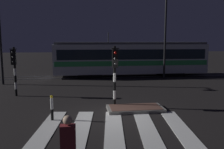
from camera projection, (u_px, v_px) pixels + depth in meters
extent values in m
plane|color=black|center=(109.00, 116.00, 11.01)|extent=(120.00, 120.00, 0.00)
cube|color=#59595E|center=(94.00, 78.00, 22.03)|extent=(80.00, 0.12, 0.03)
cube|color=#59595E|center=(93.00, 75.00, 23.44)|extent=(80.00, 0.12, 0.03)
cube|color=silver|center=(47.00, 129.00, 9.34)|extent=(1.24, 4.48, 0.02)
cube|color=silver|center=(81.00, 129.00, 9.35)|extent=(1.24, 4.48, 0.02)
cube|color=silver|center=(114.00, 129.00, 9.36)|extent=(1.24, 4.48, 0.02)
cube|color=silver|center=(147.00, 129.00, 9.37)|extent=(1.24, 4.48, 0.02)
cube|color=silver|center=(180.00, 128.00, 9.38)|extent=(1.24, 4.48, 0.02)
cube|color=slate|center=(135.00, 109.00, 11.84)|extent=(2.75, 1.36, 0.16)
cube|color=brown|center=(135.00, 107.00, 11.83)|extent=(2.47, 1.22, 0.02)
cylinder|color=black|center=(115.00, 103.00, 12.33)|extent=(0.14, 0.14, 0.45)
cylinder|color=white|center=(115.00, 95.00, 12.26)|extent=(0.14, 0.14, 0.45)
cylinder|color=black|center=(115.00, 86.00, 12.20)|extent=(0.14, 0.14, 0.45)
cylinder|color=white|center=(115.00, 77.00, 12.14)|extent=(0.14, 0.14, 0.45)
cylinder|color=black|center=(115.00, 68.00, 12.07)|extent=(0.14, 0.14, 0.45)
cylinder|color=white|center=(115.00, 60.00, 12.01)|extent=(0.14, 0.14, 0.45)
cylinder|color=black|center=(115.00, 51.00, 11.95)|extent=(0.14, 0.14, 0.45)
cube|color=black|center=(115.00, 58.00, 11.83)|extent=(0.28, 0.20, 0.90)
sphere|color=red|center=(115.00, 53.00, 11.68)|extent=(0.14, 0.14, 0.14)
sphere|color=black|center=(115.00, 59.00, 11.72)|extent=(0.14, 0.14, 0.14)
sphere|color=black|center=(115.00, 64.00, 11.76)|extent=(0.14, 0.14, 0.14)
cube|color=black|center=(115.00, 48.00, 11.76)|extent=(0.36, 0.24, 0.04)
cylinder|color=black|center=(16.00, 93.00, 14.85)|extent=(0.14, 0.14, 0.43)
cylinder|color=white|center=(16.00, 86.00, 14.79)|extent=(0.14, 0.14, 0.43)
cylinder|color=black|center=(15.00, 79.00, 14.73)|extent=(0.14, 0.14, 0.43)
cylinder|color=white|center=(15.00, 72.00, 14.67)|extent=(0.14, 0.14, 0.43)
cylinder|color=black|center=(15.00, 65.00, 14.61)|extent=(0.14, 0.14, 0.43)
cylinder|color=white|center=(14.00, 58.00, 14.55)|extent=(0.14, 0.14, 0.43)
cylinder|color=black|center=(14.00, 51.00, 14.49)|extent=(0.14, 0.14, 0.43)
cube|color=black|center=(13.00, 57.00, 14.37)|extent=(0.28, 0.20, 0.90)
sphere|color=black|center=(13.00, 53.00, 14.23)|extent=(0.14, 0.14, 0.14)
sphere|color=black|center=(13.00, 57.00, 14.27)|extent=(0.14, 0.14, 0.14)
sphere|color=black|center=(13.00, 62.00, 14.31)|extent=(0.14, 0.14, 0.14)
cube|color=black|center=(13.00, 49.00, 14.30)|extent=(0.36, 0.24, 0.04)
cylinder|color=black|center=(0.00, 37.00, 18.28)|extent=(0.18, 0.18, 7.27)
cylinder|color=black|center=(165.00, 35.00, 20.97)|extent=(0.18, 0.18, 7.84)
cube|color=silver|center=(131.00, 58.00, 22.95)|extent=(14.38, 2.50, 2.70)
cube|color=green|center=(134.00, 63.00, 21.76)|extent=(14.09, 0.04, 0.44)
cube|color=green|center=(128.00, 61.00, 24.25)|extent=(14.09, 0.04, 0.44)
cube|color=black|center=(134.00, 54.00, 21.65)|extent=(13.66, 0.03, 0.90)
cube|color=#4C4C51|center=(131.00, 43.00, 22.75)|extent=(14.09, 2.30, 0.20)
cylinder|color=#262628|center=(108.00, 38.00, 22.40)|extent=(0.08, 0.08, 1.00)
cube|color=black|center=(170.00, 73.00, 23.68)|extent=(2.20, 2.00, 0.35)
cube|color=black|center=(90.00, 75.00, 22.66)|extent=(2.20, 2.00, 0.35)
sphere|color=#F9F2CC|center=(202.00, 62.00, 23.95)|extent=(0.24, 0.24, 0.24)
cube|color=maroon|center=(68.00, 138.00, 5.59)|extent=(0.36, 0.22, 0.60)
sphere|color=beige|center=(67.00, 120.00, 5.53)|extent=(0.22, 0.22, 0.22)
cylinder|color=black|center=(52.00, 115.00, 10.32)|extent=(0.12, 0.12, 0.50)
cylinder|color=white|center=(52.00, 103.00, 10.25)|extent=(0.12, 0.12, 0.50)
sphere|color=yellow|center=(52.00, 97.00, 10.20)|extent=(0.12, 0.12, 0.12)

